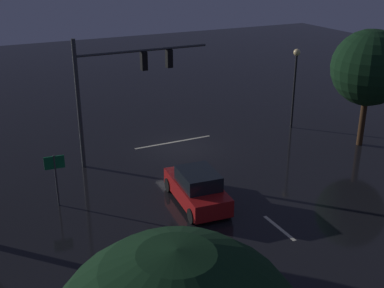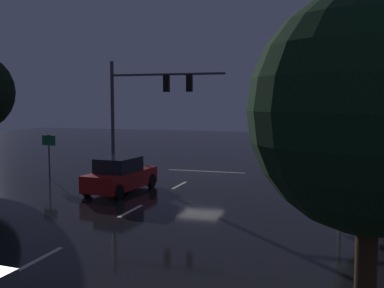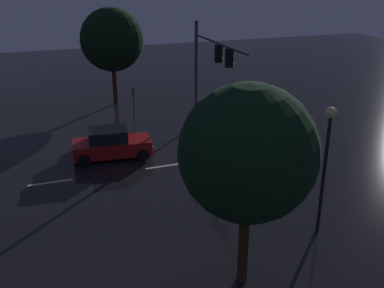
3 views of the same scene
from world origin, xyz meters
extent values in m
plane|color=black|center=(0.00, 0.00, 0.00)|extent=(80.00, 80.00, 0.00)
cylinder|color=#383A3D|center=(5.87, 0.08, 3.47)|extent=(0.22, 0.22, 6.94)
cylinder|color=#383A3D|center=(2.18, 0.08, 6.05)|extent=(7.37, 0.14, 0.14)
cube|color=black|center=(2.18, 0.08, 5.48)|extent=(0.32, 0.36, 1.00)
sphere|color=black|center=(2.18, -0.11, 5.80)|extent=(0.20, 0.20, 0.20)
sphere|color=black|center=(2.18, -0.11, 5.48)|extent=(0.20, 0.20, 0.20)
sphere|color=#19F24C|center=(2.18, -0.11, 5.16)|extent=(0.20, 0.20, 0.20)
cube|color=black|center=(0.71, 0.08, 5.48)|extent=(0.32, 0.36, 1.00)
sphere|color=black|center=(0.71, -0.11, 5.80)|extent=(0.20, 0.20, 0.20)
sphere|color=black|center=(0.71, -0.11, 5.48)|extent=(0.20, 0.20, 0.20)
sphere|color=#19F24C|center=(0.71, -0.11, 5.16)|extent=(0.20, 0.20, 0.20)
cube|color=beige|center=(0.00, 4.00, 0.00)|extent=(0.16, 2.20, 0.01)
cube|color=beige|center=(0.00, 10.00, 0.00)|extent=(0.16, 2.20, 0.01)
cube|color=beige|center=(0.00, 16.00, 0.00)|extent=(0.16, 2.20, 0.01)
cube|color=beige|center=(0.00, -1.12, 0.00)|extent=(5.00, 0.16, 0.01)
cube|color=maroon|center=(2.17, 6.46, 0.62)|extent=(2.18, 4.44, 0.80)
cube|color=black|center=(2.19, 6.66, 1.36)|extent=(1.78, 2.23, 0.68)
cylinder|color=black|center=(2.87, 4.79, 0.34)|extent=(0.28, 0.70, 0.68)
cylinder|color=black|center=(1.20, 4.94, 0.34)|extent=(0.28, 0.70, 0.68)
cylinder|color=black|center=(3.15, 7.98, 0.34)|extent=(0.28, 0.70, 0.68)
cylinder|color=black|center=(1.48, 8.13, 0.34)|extent=(0.28, 0.70, 0.68)
sphere|color=#F9EFC6|center=(2.63, 4.29, 0.67)|extent=(0.20, 0.20, 0.20)
sphere|color=#F9EFC6|center=(1.34, 4.41, 0.67)|extent=(0.20, 0.20, 0.20)
sphere|color=#F9EFC6|center=(-1.52, 19.09, 0.67)|extent=(0.20, 0.20, 0.20)
cylinder|color=black|center=(-8.14, -0.15, 2.42)|extent=(0.14, 0.14, 4.84)
sphere|color=#F9D88C|center=(-8.14, -0.15, 5.02)|extent=(0.44, 0.44, 0.44)
cylinder|color=#383A3D|center=(8.02, 3.88, 1.26)|extent=(0.09, 0.09, 2.52)
cube|color=#0F6033|center=(8.02, 3.88, 2.17)|extent=(0.90, 0.13, 0.60)
cylinder|color=#382314|center=(-8.39, 18.76, 1.38)|extent=(0.36, 0.36, 2.76)
sphere|color=black|center=(-8.39, 18.76, 4.26)|extent=(4.00, 4.00, 4.00)
camera|label=1|loc=(11.26, 24.66, 11.06)|focal=45.95mm
camera|label=2|loc=(-7.88, 26.70, 4.41)|focal=43.24mm
camera|label=3|loc=(-21.44, 10.07, 10.07)|focal=42.05mm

